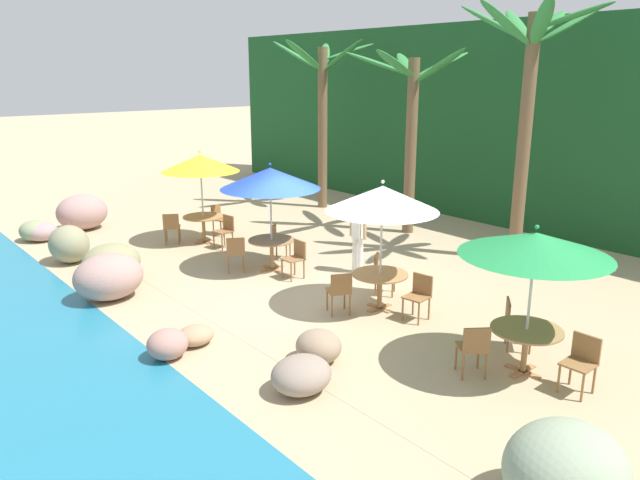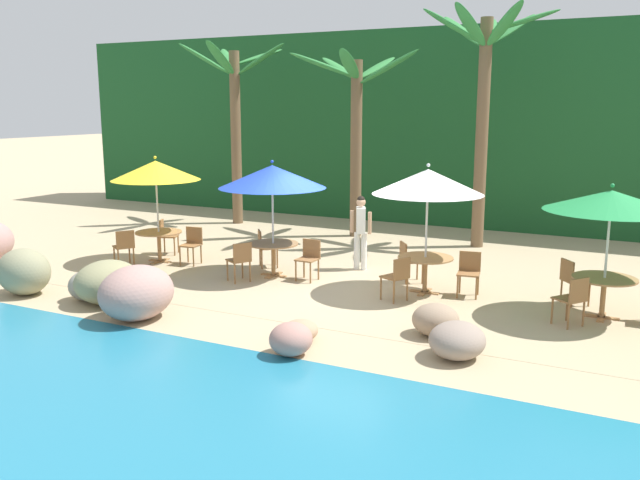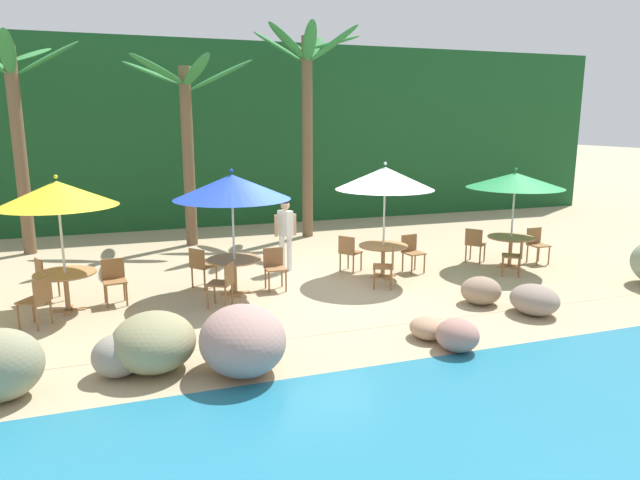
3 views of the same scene
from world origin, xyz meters
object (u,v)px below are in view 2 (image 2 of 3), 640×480
at_px(umbrella_white, 428,182).
at_px(waiter_in_white, 361,227).
at_px(dining_table_yellow, 159,237).
at_px(chair_green_inland, 572,278).
at_px(dining_table_green, 604,284).
at_px(chair_yellow_seaward, 192,243).
at_px(chair_white_inland, 408,259).
at_px(umbrella_blue, 272,177).
at_px(chair_white_left, 398,275).
at_px(dining_table_blue, 273,249).
at_px(palm_tree_nearest, 236,106).
at_px(umbrella_yellow, 156,170).
at_px(chair_white_seaward, 469,270).
at_px(chair_yellow_inland, 165,234).
at_px(chair_blue_inland, 265,246).
at_px(chair_green_left, 573,298).
at_px(chair_blue_seaward, 309,256).
at_px(chair_yellow_left, 124,245).
at_px(dining_table_white, 425,263).
at_px(palm_tree_third, 485,85).
at_px(umbrella_green, 611,201).
at_px(palm_tree_second, 356,113).

distance_m(umbrella_white, waiter_in_white, 2.61).
distance_m(dining_table_yellow, chair_green_inland, 9.28).
height_order(dining_table_yellow, dining_table_green, same).
distance_m(chair_yellow_seaward, chair_white_inland, 5.17).
height_order(umbrella_blue, chair_white_left, umbrella_blue).
distance_m(chair_white_left, dining_table_green, 3.65).
distance_m(dining_table_blue, umbrella_white, 3.78).
bearing_deg(palm_tree_nearest, dining_table_blue, -50.07).
distance_m(umbrella_yellow, umbrella_white, 6.55).
xyz_separation_m(chair_white_seaward, chair_white_left, (-1.11, -1.02, 0.00)).
height_order(chair_yellow_inland, chair_blue_inland, same).
xyz_separation_m(chair_white_left, chair_green_left, (3.17, -0.09, 0.00)).
bearing_deg(chair_blue_seaward, chair_green_left, -8.16).
xyz_separation_m(chair_yellow_left, dining_table_green, (10.23, 0.86, 0.10)).
height_order(dining_table_blue, dining_table_green, same).
relative_size(chair_white_left, chair_green_inland, 1.00).
bearing_deg(dining_table_white, dining_table_yellow, -177.92).
xyz_separation_m(dining_table_blue, chair_green_inland, (6.11, 0.64, -0.10)).
xyz_separation_m(chair_white_left, dining_table_green, (3.59, 0.66, 0.10)).
relative_size(umbrella_yellow, chair_blue_seaward, 2.92).
relative_size(chair_yellow_left, dining_table_white, 0.79).
bearing_deg(chair_yellow_seaward, umbrella_blue, -3.45).
bearing_deg(chair_yellow_inland, umbrella_white, -4.16).
relative_size(chair_blue_seaward, dining_table_green, 0.79).
distance_m(dining_table_white, chair_white_left, 0.86).
relative_size(chair_blue_seaward, chair_white_left, 1.00).
relative_size(dining_table_white, palm_tree_third, 0.18).
bearing_deg(dining_table_green, umbrella_white, 177.41).
xyz_separation_m(umbrella_green, palm_tree_third, (-3.49, 5.15, 2.10)).
distance_m(dining_table_white, dining_table_green, 3.31).
distance_m(dining_table_blue, chair_white_left, 3.18).
relative_size(dining_table_yellow, palm_tree_second, 0.21).
relative_size(chair_blue_seaward, chair_green_left, 1.00).
height_order(umbrella_blue, chair_white_inland, umbrella_blue).
bearing_deg(chair_white_left, palm_tree_nearest, 141.79).
bearing_deg(umbrella_green, chair_white_left, -169.63).
bearing_deg(palm_tree_second, chair_yellow_left, -118.64).
distance_m(dining_table_blue, chair_green_left, 6.33).
bearing_deg(palm_tree_third, dining_table_blue, -121.86).
height_order(umbrella_yellow, chair_green_left, umbrella_yellow).
xyz_separation_m(chair_blue_inland, umbrella_white, (4.00, -0.43, 1.73)).
relative_size(chair_white_seaward, chair_green_left, 1.00).
height_order(umbrella_blue, umbrella_green, umbrella_blue).
distance_m(chair_yellow_seaward, chair_yellow_left, 1.54).
bearing_deg(palm_tree_nearest, chair_yellow_left, -80.98).
height_order(umbrella_yellow, umbrella_blue, umbrella_blue).
distance_m(umbrella_yellow, palm_tree_third, 8.48).
relative_size(umbrella_green, chair_green_inland, 2.75).
distance_m(dining_table_yellow, dining_table_blue, 3.14).
relative_size(palm_tree_third, waiter_in_white, 3.58).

